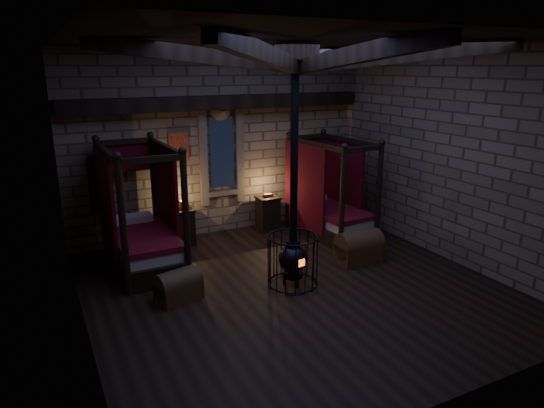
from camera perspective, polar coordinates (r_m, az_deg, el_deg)
name	(u,v)px	position (r m, az deg, el deg)	size (l,w,h in m)	color
room	(294,72)	(8.04, 2.61, 15.30)	(7.02, 7.02, 4.29)	black
bed_left	(142,237)	(9.87, -15.05, -3.79)	(1.25, 2.32, 2.39)	black
bed_right	(328,211)	(11.40, 6.62, -0.86)	(1.30, 2.22, 2.23)	black
trunk_left	(178,286)	(8.47, -10.95, -9.46)	(0.83, 0.64, 0.54)	#55371B
trunk_right	(359,248)	(9.99, 10.19, -5.08)	(0.91, 0.59, 0.65)	#55371B
nightstand_left	(183,226)	(10.88, -10.44, -2.57)	(0.54, 0.52, 1.00)	black
nightstand_right	(268,213)	(11.64, -0.49, -1.06)	(0.52, 0.50, 0.90)	black
stove	(293,254)	(8.71, 2.47, -5.94)	(0.91, 0.91, 4.05)	black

